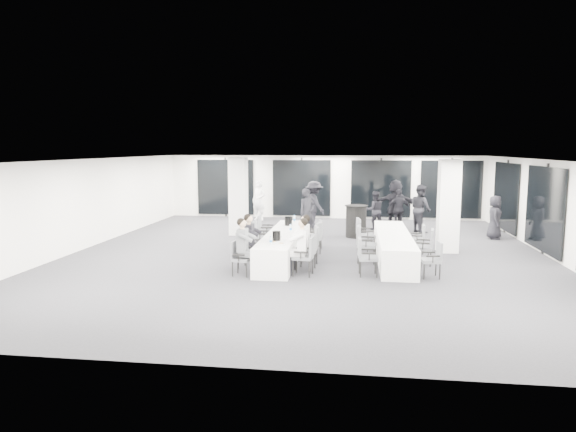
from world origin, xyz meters
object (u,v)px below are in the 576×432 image
object	(u,v)px
chair_main_right_fourth	(314,237)
standing_guest_b	(375,208)
standing_guest_a	(307,210)
standing_guest_g	(259,198)
chair_main_right_near	(306,254)
chair_side_left_mid	(364,242)
chair_main_left_second	(246,247)
cocktail_table	(356,221)
chair_side_left_near	(365,254)
chair_main_left_fourth	(259,235)
chair_side_right_mid	(426,244)
chair_main_right_far	(317,232)
standing_guest_f	(395,200)
chair_side_right_far	(419,237)
banquet_table_side	(393,247)
chair_main_left_far	(264,229)
chair_main_left_near	(239,256)
ice_bucket_near	(276,236)
banquet_table_main	(283,246)
chair_side_right_near	(434,257)
standing_guest_h	(421,205)
chair_side_left_far	(363,233)
chair_main_right_second	(308,250)
chair_main_left_mid	(252,244)
standing_guest_d	(399,207)
ice_bucket_far	(288,221)
standing_guest_c	(314,201)
chair_main_right_mid	(311,242)

from	to	relation	value
chair_main_right_fourth	standing_guest_b	bearing A→B (deg)	-6.77
standing_guest_a	standing_guest_g	distance (m)	4.85
chair_main_right_near	chair_side_left_mid	size ratio (longest dim) A/B	0.95
chair_main_left_second	cocktail_table	bearing A→B (deg)	164.01
chair_side_left_near	standing_guest_a	xyz separation A→B (m)	(-1.93, 5.16, 0.45)
cocktail_table	chair_main_left_fourth	size ratio (longest dim) A/B	1.17
chair_main_left_fourth	chair_side_right_mid	distance (m)	4.87
chair_main_right_far	standing_guest_f	distance (m)	5.52
standing_guest_a	chair_side_left_near	bearing A→B (deg)	-110.61
chair_main_left_fourth	chair_side_right_far	bearing A→B (deg)	99.86
banquet_table_side	chair_main_left_far	distance (m)	4.17
chair_main_right_far	standing_guest_a	world-z (taller)	standing_guest_a
chair_main_left_near	ice_bucket_near	xyz separation A→B (m)	(0.82, 0.82, 0.38)
banquet_table_main	standing_guest_g	bearing A→B (deg)	105.76
chair_side_left_mid	chair_main_right_fourth	bearing A→B (deg)	-110.13
chair_main_left_near	chair_main_left_fourth	xyz separation A→B (m)	(-0.01, 2.73, 0.06)
chair_main_left_far	standing_guest_a	xyz separation A→B (m)	(1.18, 1.84, 0.40)
chair_side_right_near	standing_guest_h	world-z (taller)	standing_guest_h
chair_side_right_mid	chair_main_left_second	bearing A→B (deg)	110.85
banquet_table_main	standing_guest_b	size ratio (longest dim) A/B	2.95
chair_side_left_far	standing_guest_h	xyz separation A→B (m)	(2.17, 3.87, 0.43)
chair_main_right_far	chair_main_right_second	bearing A→B (deg)	165.63
chair_main_left_mid	standing_guest_f	bearing A→B (deg)	152.96
standing_guest_b	standing_guest_d	xyz separation A→B (m)	(0.93, 0.13, 0.03)
standing_guest_a	chair_side_left_far	bearing A→B (deg)	-89.12
cocktail_table	chair_main_right_fourth	world-z (taller)	cocktail_table
chair_main_left_far	chair_side_left_mid	world-z (taller)	chair_main_left_far
cocktail_table	chair_side_left_far	world-z (taller)	cocktail_table
standing_guest_a	chair_main_left_near	bearing A→B (deg)	-143.09
chair_side_left_near	chair_side_right_mid	xyz separation A→B (m)	(1.67, 1.43, 0.02)
standing_guest_g	chair_side_left_far	bearing A→B (deg)	-32.18
chair_main_right_second	chair_side_left_mid	bearing A→B (deg)	-39.93
chair_side_left_mid	ice_bucket_far	world-z (taller)	chair_side_left_mid
banquet_table_side	chair_side_left_near	world-z (taller)	chair_side_left_near
chair_main_left_far	chair_side_right_near	size ratio (longest dim) A/B	1.15
chair_side_right_mid	standing_guest_a	xyz separation A→B (m)	(-3.60, 3.73, 0.43)
banquet_table_main	chair_side_left_far	distance (m)	2.64
banquet_table_side	chair_side_left_mid	distance (m)	0.98
chair_side_left_near	chair_side_left_far	distance (m)	3.02
chair_side_right_near	standing_guest_f	bearing A→B (deg)	-3.17
chair_main_left_near	chair_side_right_far	bearing A→B (deg)	132.48
banquet_table_side	chair_side_left_far	distance (m)	1.36
cocktail_table	chair_main_left_mid	bearing A→B (deg)	-124.17
chair_main_right_fourth	standing_guest_b	distance (m)	5.48
standing_guest_b	standing_guest_c	size ratio (longest dim) A/B	0.81
standing_guest_b	standing_guest_d	world-z (taller)	standing_guest_d
chair_main_right_near	ice_bucket_near	distance (m)	1.10
banquet_table_main	chair_main_right_mid	world-z (taller)	chair_main_right_mid
chair_side_right_mid	standing_guest_c	xyz separation A→B (m)	(-3.53, 6.02, 0.49)
standing_guest_g	chair_side_right_far	bearing A→B (deg)	-23.55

